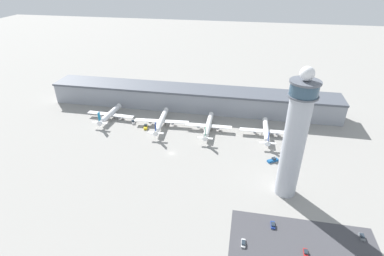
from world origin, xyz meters
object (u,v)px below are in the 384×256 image
airplane_gate_bravo (161,121)px  service_truck_baggage (133,122)px  service_truck_fuel (273,160)px  car_black_suv (273,225)px  car_maroon_suv (306,253)px  service_truck_catering (146,127)px  car_green_van (243,243)px  control_tower (295,138)px  airplane_gate_alpha (110,114)px  car_blue_compact (362,237)px  airplane_gate_delta (266,131)px  airplane_gate_charlie (208,126)px

airplane_gate_bravo → service_truck_baggage: size_ratio=6.41×
service_truck_fuel → car_black_suv: (-2.36, -53.10, -0.29)m
car_maroon_suv → car_black_suv: size_ratio=0.96×
car_maroon_suv → service_truck_fuel: bearing=99.1°
airplane_gate_bravo → service_truck_fuel: airplane_gate_bravo is taller
car_black_suv → service_truck_catering: bearing=138.2°
service_truck_catering → car_green_van: service_truck_catering is taller
control_tower → car_maroon_suv: size_ratio=16.00×
airplane_gate_alpha → car_blue_compact: (159.42, -88.02, -3.33)m
service_truck_fuel → car_maroon_suv: size_ratio=1.68×
service_truck_catering → airplane_gate_delta: bearing=3.2°
service_truck_baggage → airplane_gate_alpha: bearing=171.1°
car_maroon_suv → car_blue_compact: bearing=27.3°
airplane_gate_charlie → car_maroon_suv: bearing=-60.3°
control_tower → service_truck_baggage: bearing=151.1°
car_maroon_suv → airplane_gate_delta: bearing=98.3°
service_truck_catering → car_green_van: 119.12m
service_truck_fuel → airplane_gate_charlie: bearing=145.5°
airplane_gate_charlie → service_truck_baggage: airplane_gate_charlie is taller
airplane_gate_charlie → car_blue_compact: airplane_gate_charlie is taller
airplane_gate_charlie → car_maroon_suv: (55.33, -96.92, -3.63)m
service_truck_fuel → car_blue_compact: 64.16m
control_tower → airplane_gate_charlie: control_tower is taller
service_truck_fuel → service_truck_baggage: size_ratio=1.14×
airplane_gate_alpha → airplane_gate_delta: airplane_gate_alpha is taller
airplane_gate_charlie → car_maroon_suv: size_ratio=8.88×
car_black_suv → car_green_van: bearing=-135.2°
airplane_gate_delta → service_truck_catering: airplane_gate_delta is taller
car_black_suv → car_maroon_suv: bearing=-45.2°
control_tower → airplane_gate_bravo: bearing=145.4°
airplane_gate_alpha → service_truck_baggage: airplane_gate_alpha is taller
airplane_gate_charlie → car_black_suv: size_ratio=8.56×
airplane_gate_bravo → service_truck_baggage: airplane_gate_bravo is taller
airplane_gate_bravo → service_truck_fuel: 86.18m
control_tower → airplane_gate_bravo: control_tower is taller
control_tower → airplane_gate_delta: control_tower is taller
airplane_gate_delta → car_maroon_suv: bearing=-81.7°
car_blue_compact → car_black_suv: 38.83m
control_tower → car_green_van: (-20.39, -38.66, -33.41)m
service_truck_baggage → car_black_suv: service_truck_baggage is taller
airplane_gate_bravo → service_truck_catering: bearing=-154.0°
service_truck_fuel → car_green_van: bearing=-103.2°
service_truck_baggage → car_blue_compact: 163.38m
service_truck_baggage → car_green_van: bearing=-48.3°
car_maroon_suv → airplane_gate_charlie: bearing=119.7°
service_truck_baggage → car_green_van: 131.65m
service_truck_catering → airplane_gate_charlie: bearing=5.8°
service_truck_catering → service_truck_baggage: service_truck_catering is taller
service_truck_baggage → car_black_suv: size_ratio=1.43×
control_tower → car_black_suv: 42.68m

